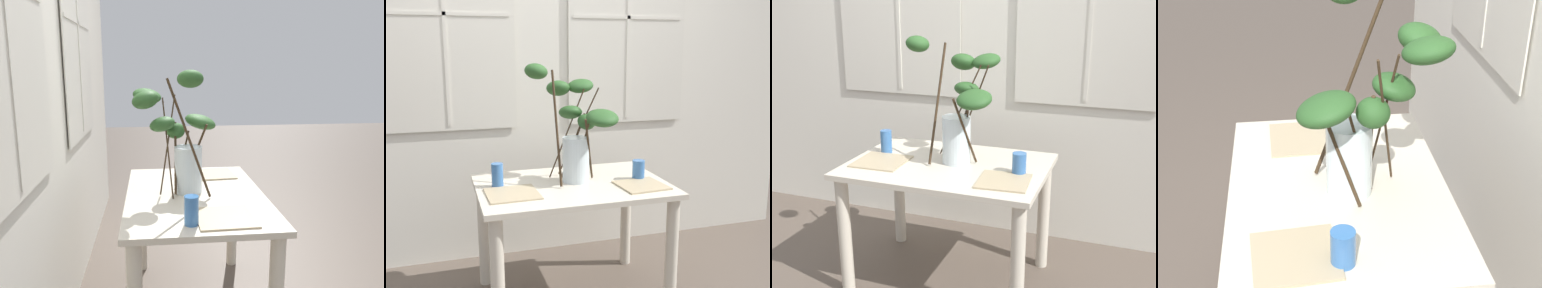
# 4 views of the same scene
# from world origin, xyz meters

# --- Properties ---
(back_wall_with_windows) EXTENTS (4.07, 0.14, 2.78)m
(back_wall_with_windows) POSITION_xyz_m (-0.00, 0.79, 1.40)
(back_wall_with_windows) COLOR silver
(back_wall_with_windows) RESTS_ON ground
(dining_table) EXTENTS (1.10, 0.78, 0.73)m
(dining_table) POSITION_xyz_m (0.00, 0.00, 0.58)
(dining_table) COLOR beige
(dining_table) RESTS_ON ground
(vase_with_branches) EXTENTS (0.57, 0.56, 0.71)m
(vase_with_branches) POSITION_xyz_m (0.05, 0.09, 1.05)
(vase_with_branches) COLOR silver
(vase_with_branches) RESTS_ON dining_table
(drinking_glass_blue_left) EXTENTS (0.07, 0.07, 0.14)m
(drinking_glass_blue_left) POSITION_xyz_m (-0.42, 0.06, 0.79)
(drinking_glass_blue_left) COLOR #386BAD
(drinking_glass_blue_left) RESTS_ON dining_table
(drinking_glass_blue_right) EXTENTS (0.07, 0.07, 0.12)m
(drinking_glass_blue_right) POSITION_xyz_m (0.41, -0.03, 0.78)
(drinking_glass_blue_right) COLOR #386BAD
(drinking_glass_blue_right) RESTS_ON dining_table
(plate_square_left) EXTENTS (0.29, 0.29, 0.01)m
(plate_square_left) POSITION_xyz_m (-0.37, -0.10, 0.73)
(plate_square_left) COLOR tan
(plate_square_left) RESTS_ON dining_table
(plate_square_right) EXTENTS (0.28, 0.28, 0.01)m
(plate_square_right) POSITION_xyz_m (0.37, -0.17, 0.73)
(plate_square_right) COLOR tan
(plate_square_right) RESTS_ON dining_table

